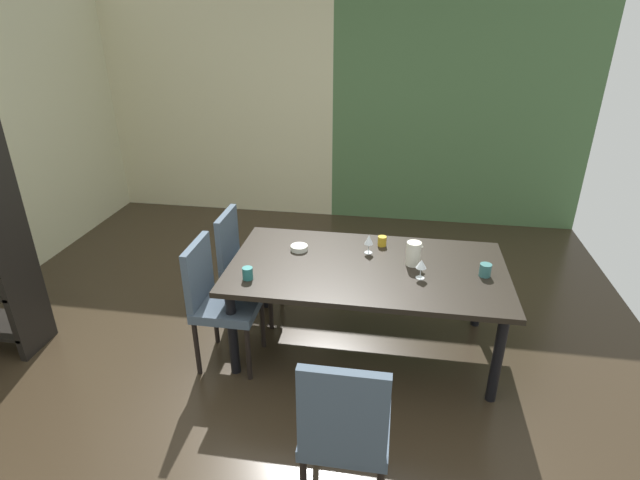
{
  "coord_description": "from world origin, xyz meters",
  "views": [
    {
      "loc": [
        0.78,
        -2.89,
        2.44
      ],
      "look_at": [
        0.24,
        0.43,
        0.85
      ],
      "focal_mm": 28.0,
      "sensor_mm": 36.0,
      "label": 1
    }
  ],
  "objects_px": {
    "chair_left_near": "(217,296)",
    "cup_west": "(382,241)",
    "pitcher_near_window": "(414,253)",
    "cup_left": "(485,270)",
    "chair_left_far": "(244,258)",
    "wine_glass_corner": "(421,265)",
    "wine_glass_right": "(369,240)",
    "dining_table": "(367,274)",
    "cup_south": "(248,273)",
    "serving_bowl_front": "(299,248)",
    "chair_head_near": "(345,428)"
  },
  "relations": [
    {
      "from": "cup_south",
      "to": "cup_west",
      "type": "distance_m",
      "value": 1.12
    },
    {
      "from": "wine_glass_corner",
      "to": "wine_glass_right",
      "type": "bearing_deg",
      "value": 138.91
    },
    {
      "from": "dining_table",
      "to": "chair_left_far",
      "type": "distance_m",
      "value": 1.09
    },
    {
      "from": "chair_left_far",
      "to": "wine_glass_corner",
      "type": "relative_size",
      "value": 6.56
    },
    {
      "from": "wine_glass_right",
      "to": "serving_bowl_front",
      "type": "relative_size",
      "value": 1.12
    },
    {
      "from": "wine_glass_right",
      "to": "cup_south",
      "type": "bearing_deg",
      "value": -145.91
    },
    {
      "from": "serving_bowl_front",
      "to": "pitcher_near_window",
      "type": "bearing_deg",
      "value": -6.56
    },
    {
      "from": "chair_left_far",
      "to": "wine_glass_corner",
      "type": "bearing_deg",
      "value": 72.79
    },
    {
      "from": "serving_bowl_front",
      "to": "cup_left",
      "type": "distance_m",
      "value": 1.37
    },
    {
      "from": "pitcher_near_window",
      "to": "serving_bowl_front",
      "type": "bearing_deg",
      "value": 173.44
    },
    {
      "from": "chair_head_near",
      "to": "serving_bowl_front",
      "type": "relative_size",
      "value": 7.59
    },
    {
      "from": "cup_west",
      "to": "pitcher_near_window",
      "type": "height_order",
      "value": "pitcher_near_window"
    },
    {
      "from": "serving_bowl_front",
      "to": "cup_south",
      "type": "bearing_deg",
      "value": -117.73
    },
    {
      "from": "chair_head_near",
      "to": "wine_glass_right",
      "type": "distance_m",
      "value": 1.63
    },
    {
      "from": "chair_head_near",
      "to": "wine_glass_corner",
      "type": "xyz_separation_m",
      "value": [
        0.38,
        1.28,
        0.26
      ]
    },
    {
      "from": "cup_left",
      "to": "pitcher_near_window",
      "type": "height_order",
      "value": "pitcher_near_window"
    },
    {
      "from": "chair_left_far",
      "to": "cup_south",
      "type": "distance_m",
      "value": 0.72
    },
    {
      "from": "cup_left",
      "to": "chair_left_far",
      "type": "bearing_deg",
      "value": 169.81
    },
    {
      "from": "pitcher_near_window",
      "to": "wine_glass_corner",
      "type": "bearing_deg",
      "value": -75.89
    },
    {
      "from": "chair_left_far",
      "to": "cup_left",
      "type": "xyz_separation_m",
      "value": [
        1.86,
        -0.33,
        0.23
      ]
    },
    {
      "from": "cup_south",
      "to": "serving_bowl_front",
      "type": "bearing_deg",
      "value": 62.27
    },
    {
      "from": "wine_glass_right",
      "to": "cup_south",
      "type": "xyz_separation_m",
      "value": [
        -0.79,
        -0.54,
        -0.06
      ]
    },
    {
      "from": "chair_left_near",
      "to": "cup_west",
      "type": "bearing_deg",
      "value": 120.52
    },
    {
      "from": "serving_bowl_front",
      "to": "cup_west",
      "type": "relative_size",
      "value": 1.69
    },
    {
      "from": "dining_table",
      "to": "wine_glass_right",
      "type": "xyz_separation_m",
      "value": [
        -0.01,
        0.21,
        0.17
      ]
    },
    {
      "from": "dining_table",
      "to": "cup_south",
      "type": "bearing_deg",
      "value": -157.78
    },
    {
      "from": "cup_west",
      "to": "cup_left",
      "type": "bearing_deg",
      "value": -26.98
    },
    {
      "from": "wine_glass_corner",
      "to": "cup_left",
      "type": "xyz_separation_m",
      "value": [
        0.45,
        0.1,
        -0.06
      ]
    },
    {
      "from": "pitcher_near_window",
      "to": "cup_left",
      "type": "bearing_deg",
      "value": -10.54
    },
    {
      "from": "chair_head_near",
      "to": "wine_glass_right",
      "type": "bearing_deg",
      "value": 90.28
    },
    {
      "from": "cup_left",
      "to": "dining_table",
      "type": "bearing_deg",
      "value": 178.63
    },
    {
      "from": "wine_glass_right",
      "to": "dining_table",
      "type": "bearing_deg",
      "value": -88.15
    },
    {
      "from": "wine_glass_right",
      "to": "pitcher_near_window",
      "type": "height_order",
      "value": "pitcher_near_window"
    },
    {
      "from": "chair_left_far",
      "to": "cup_south",
      "type": "xyz_separation_m",
      "value": [
        0.24,
        -0.64,
        0.23
      ]
    },
    {
      "from": "wine_glass_corner",
      "to": "serving_bowl_front",
      "type": "bearing_deg",
      "value": 162.08
    },
    {
      "from": "cup_south",
      "to": "pitcher_near_window",
      "type": "bearing_deg",
      "value": 19.51
    },
    {
      "from": "cup_south",
      "to": "cup_west",
      "type": "bearing_deg",
      "value": 37.38
    },
    {
      "from": "wine_glass_corner",
      "to": "wine_glass_right",
      "type": "relative_size",
      "value": 0.95
    },
    {
      "from": "cup_left",
      "to": "cup_west",
      "type": "bearing_deg",
      "value": 153.02
    },
    {
      "from": "chair_left_far",
      "to": "cup_south",
      "type": "height_order",
      "value": "chair_left_far"
    },
    {
      "from": "chair_head_near",
      "to": "chair_left_far",
      "type": "bearing_deg",
      "value": 121.24
    },
    {
      "from": "chair_left_near",
      "to": "wine_glass_right",
      "type": "xyz_separation_m",
      "value": [
        1.04,
        0.53,
        0.28
      ]
    },
    {
      "from": "dining_table",
      "to": "serving_bowl_front",
      "type": "bearing_deg",
      "value": 162.28
    },
    {
      "from": "wine_glass_corner",
      "to": "cup_left",
      "type": "relative_size",
      "value": 1.55
    },
    {
      "from": "chair_head_near",
      "to": "chair_left_far",
      "type": "xyz_separation_m",
      "value": [
        -1.04,
        1.72,
        -0.03
      ]
    },
    {
      "from": "wine_glass_right",
      "to": "pitcher_near_window",
      "type": "distance_m",
      "value": 0.36
    },
    {
      "from": "cup_west",
      "to": "serving_bowl_front",
      "type": "bearing_deg",
      "value": -163.9
    },
    {
      "from": "dining_table",
      "to": "cup_west",
      "type": "bearing_deg",
      "value": 75.75
    },
    {
      "from": "cup_left",
      "to": "pitcher_near_window",
      "type": "distance_m",
      "value": 0.51
    },
    {
      "from": "wine_glass_corner",
      "to": "wine_glass_right",
      "type": "height_order",
      "value": "wine_glass_right"
    }
  ]
}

